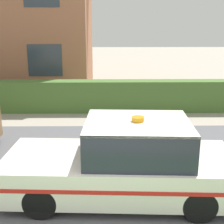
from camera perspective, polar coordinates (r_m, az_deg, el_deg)
The scene contains 4 objects.
road_strip at distance 7.21m, azimuth -2.04°, elevation -9.60°, with size 28.00×5.53×0.01m, color #5B5B60.
garden_hedge at distance 11.36m, azimuth 0.30°, elevation 2.94°, with size 14.81×0.65×1.13m, color #4C7233.
police_car at distance 5.74m, azimuth 2.32°, elevation -9.24°, with size 4.24×1.87×1.53m.
house_left at distance 16.25m, azimuth -18.36°, elevation 18.89°, with size 7.87×5.64×8.18m.
Camera 1 is at (0.16, -3.13, 3.11)m, focal length 50.00 mm.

